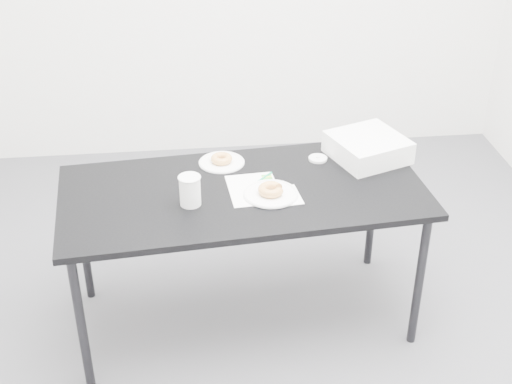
{
  "coord_description": "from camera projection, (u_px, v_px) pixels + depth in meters",
  "views": [
    {
      "loc": [
        -0.23,
        -2.61,
        2.37
      ],
      "look_at": [
        0.06,
        0.02,
        0.79
      ],
      "focal_mm": 50.0,
      "sensor_mm": 36.0,
      "label": 1
    }
  ],
  "objects": [
    {
      "name": "floor",
      "position": [
        244.0,
        335.0,
        3.46
      ],
      "size": [
        4.0,
        4.0,
        0.0
      ],
      "primitive_type": "plane",
      "color": "#4A494E",
      "rests_on": "ground"
    },
    {
      "name": "table",
      "position": [
        243.0,
        200.0,
        3.22
      ],
      "size": [
        1.69,
        0.9,
        0.74
      ],
      "rotation": [
        0.0,
        0.0,
        0.08
      ],
      "color": "black",
      "rests_on": "floor"
    },
    {
      "name": "scorecard",
      "position": [
        254.0,
        189.0,
        3.19
      ],
      "size": [
        0.24,
        0.3,
        0.0
      ],
      "primitive_type": "cube",
      "rotation": [
        0.0,
        0.0,
        0.08
      ],
      "color": "white",
      "rests_on": "table"
    },
    {
      "name": "logo_patch",
      "position": [
        267.0,
        177.0,
        3.28
      ],
      "size": [
        0.05,
        0.05,
        0.0
      ],
      "primitive_type": "cube",
      "rotation": [
        0.0,
        0.0,
        0.08
      ],
      "color": "green",
      "rests_on": "scorecard"
    },
    {
      "name": "pen",
      "position": [
        263.0,
        178.0,
        3.27
      ],
      "size": [
        0.1,
        0.1,
        0.01
      ],
      "primitive_type": "cylinder",
      "rotation": [
        0.0,
        1.57,
        0.83
      ],
      "color": "#0C8B5E",
      "rests_on": "scorecard"
    },
    {
      "name": "napkin",
      "position": [
        281.0,
        196.0,
        3.14
      ],
      "size": [
        0.19,
        0.19,
        0.0
      ],
      "primitive_type": "cube",
      "rotation": [
        0.0,
        0.0,
        0.11
      ],
      "color": "white",
      "rests_on": "table"
    },
    {
      "name": "plate_near",
      "position": [
        271.0,
        194.0,
        3.15
      ],
      "size": [
        0.24,
        0.24,
        0.01
      ],
      "primitive_type": "cylinder",
      "color": "white",
      "rests_on": "napkin"
    },
    {
      "name": "donut_near",
      "position": [
        271.0,
        190.0,
        3.13
      ],
      "size": [
        0.12,
        0.12,
        0.04
      ],
      "primitive_type": "torus",
      "rotation": [
        0.0,
        0.0,
        -0.03
      ],
      "color": "#C47A3E",
      "rests_on": "plate_near"
    },
    {
      "name": "plate_far",
      "position": [
        222.0,
        162.0,
        3.4
      ],
      "size": [
        0.22,
        0.22,
        0.01
      ],
      "primitive_type": "cylinder",
      "color": "white",
      "rests_on": "table"
    },
    {
      "name": "donut_far",
      "position": [
        222.0,
        159.0,
        3.39
      ],
      "size": [
        0.11,
        0.11,
        0.03
      ],
      "primitive_type": "torus",
      "rotation": [
        0.0,
        0.0,
        -0.05
      ],
      "color": "#C47A3E",
      "rests_on": "plate_far"
    },
    {
      "name": "coffee_cup",
      "position": [
        190.0,
        190.0,
        3.05
      ],
      "size": [
        0.09,
        0.09,
        0.14
      ],
      "primitive_type": "cylinder",
      "color": "white",
      "rests_on": "table"
    },
    {
      "name": "cup_lid",
      "position": [
        318.0,
        159.0,
        3.43
      ],
      "size": [
        0.09,
        0.09,
        0.01
      ],
      "primitive_type": "cylinder",
      "color": "silver",
      "rests_on": "table"
    },
    {
      "name": "bakery_box",
      "position": [
        368.0,
        147.0,
        3.43
      ],
      "size": [
        0.42,
        0.42,
        0.11
      ],
      "primitive_type": "cube",
      "rotation": [
        0.0,
        0.0,
        0.36
      ],
      "color": "white",
      "rests_on": "table"
    }
  ]
}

